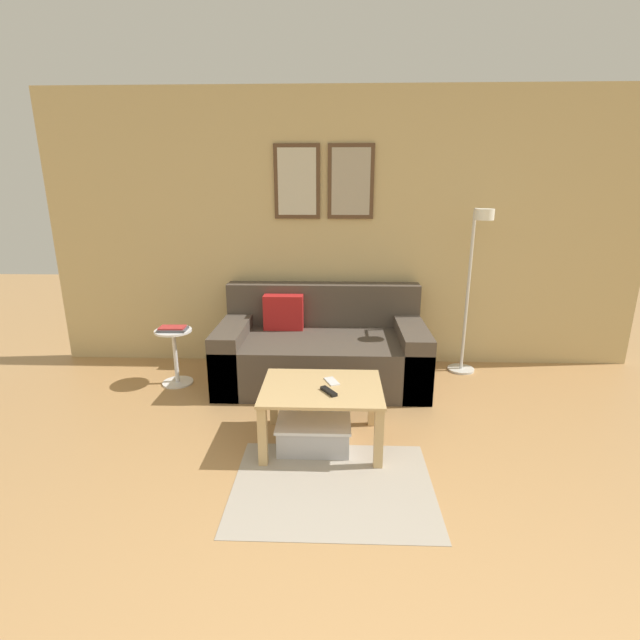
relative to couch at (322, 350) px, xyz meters
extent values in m
cube|color=tan|center=(0.20, 0.50, 0.99)|extent=(5.60, 0.06, 2.55)
cube|color=#513823|center=(-0.24, 0.46, 1.45)|extent=(0.42, 0.02, 0.66)
cube|color=beige|center=(-0.24, 0.45, 1.45)|extent=(0.35, 0.01, 0.59)
cube|color=#513823|center=(0.25, 0.46, 1.45)|extent=(0.42, 0.02, 0.66)
cube|color=#ADA38E|center=(0.25, 0.45, 1.45)|extent=(0.35, 0.01, 0.59)
cube|color=#A39989|center=(0.12, -1.58, -0.28)|extent=(1.18, 0.91, 0.01)
cube|color=#4C4238|center=(0.01, -0.05, -0.07)|extent=(1.80, 0.97, 0.42)
cube|color=#4C4238|center=(0.01, 0.33, 0.34)|extent=(1.80, 0.20, 0.39)
cube|color=#4C4238|center=(-0.78, -0.05, -0.01)|extent=(0.24, 0.97, 0.54)
cube|color=#4C4238|center=(0.79, -0.05, -0.01)|extent=(0.24, 0.97, 0.54)
cube|color=red|center=(-0.36, 0.16, 0.30)|extent=(0.36, 0.14, 0.32)
cube|color=tan|center=(0.04, -1.10, 0.13)|extent=(0.80, 0.61, 0.02)
cube|color=tan|center=(-0.33, -1.36, -0.08)|extent=(0.06, 0.06, 0.40)
cube|color=tan|center=(0.40, -1.36, -0.08)|extent=(0.06, 0.06, 0.40)
cube|color=tan|center=(-0.33, -0.83, -0.08)|extent=(0.06, 0.06, 0.40)
cube|color=tan|center=(0.40, -0.83, -0.08)|extent=(0.06, 0.06, 0.40)
cube|color=#B2B2B7|center=(-0.02, -1.10, -0.19)|extent=(0.47, 0.43, 0.18)
cube|color=silver|center=(-0.02, -1.10, -0.09)|extent=(0.49, 0.46, 0.02)
cylinder|color=silver|center=(1.33, 0.25, -0.27)|extent=(0.25, 0.25, 0.02)
cylinder|color=silver|center=(1.33, 0.25, 0.48)|extent=(0.03, 0.03, 1.49)
cylinder|color=silver|center=(1.33, 0.12, 1.23)|extent=(0.02, 0.27, 0.02)
cylinder|color=white|center=(1.33, -0.01, 1.20)|extent=(0.16, 0.16, 0.09)
cylinder|color=white|center=(-1.29, -0.14, -0.27)|extent=(0.27, 0.27, 0.01)
cylinder|color=white|center=(-1.29, -0.14, -0.03)|extent=(0.04, 0.04, 0.47)
cylinder|color=white|center=(-1.29, -0.14, 0.21)|extent=(0.32, 0.32, 0.02)
cube|color=#4C4C51|center=(-1.28, -0.16, 0.23)|extent=(0.24, 0.16, 0.02)
cube|color=#B73333|center=(-1.28, -0.16, 0.25)|extent=(0.22, 0.13, 0.01)
cube|color=black|center=(0.08, -1.19, 0.15)|extent=(0.12, 0.15, 0.02)
cube|color=silver|center=(0.10, -1.02, 0.14)|extent=(0.11, 0.15, 0.01)
camera|label=1|loc=(0.12, -3.92, 1.42)|focal=26.00mm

